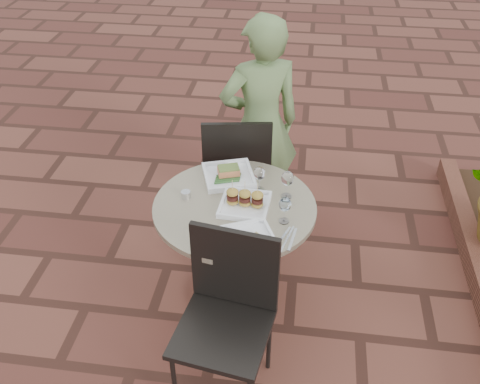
# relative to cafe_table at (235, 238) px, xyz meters

# --- Properties ---
(ground) EXTENTS (60.00, 60.00, 0.00)m
(ground) POSITION_rel_cafe_table_xyz_m (-0.07, -0.22, -0.48)
(ground) COLOR brown
(ground) RESTS_ON ground
(cafe_table) EXTENTS (0.90, 0.90, 0.73)m
(cafe_table) POSITION_rel_cafe_table_xyz_m (0.00, 0.00, 0.00)
(cafe_table) COLOR gray
(cafe_table) RESTS_ON ground
(chair_far) EXTENTS (0.50, 0.50, 0.93)m
(chair_far) POSITION_rel_cafe_table_xyz_m (-0.08, 0.65, 0.07)
(chair_far) COLOR black
(chair_far) RESTS_ON ground
(chair_near) EXTENTS (0.50, 0.50, 0.93)m
(chair_near) POSITION_rel_cafe_table_xyz_m (0.05, -0.55, 0.07)
(chair_near) COLOR black
(chair_near) RESTS_ON ground
(diner) EXTENTS (0.65, 0.55, 1.52)m
(diner) POSITION_rel_cafe_table_xyz_m (0.05, 0.84, 0.28)
(diner) COLOR #58703E
(diner) RESTS_ON ground
(plate_salmon) EXTENTS (0.36, 0.36, 0.08)m
(plate_salmon) POSITION_rel_cafe_table_xyz_m (-0.07, 0.25, 0.27)
(plate_salmon) COLOR white
(plate_salmon) RESTS_ON cafe_table
(plate_sliders) EXTENTS (0.28, 0.28, 0.17)m
(plate_sliders) POSITION_rel_cafe_table_xyz_m (0.06, -0.01, 0.28)
(plate_sliders) COLOR white
(plate_sliders) RESTS_ON cafe_table
(plate_tuna) EXTENTS (0.32, 0.32, 0.03)m
(plate_tuna) POSITION_rel_cafe_table_xyz_m (0.11, -0.28, 0.26)
(plate_tuna) COLOR white
(plate_tuna) RESTS_ON cafe_table
(wine_glass_right) EXTENTS (0.07, 0.07, 0.15)m
(wine_glass_right) POSITION_rel_cafe_table_xyz_m (0.28, -0.11, 0.35)
(wine_glass_right) COLOR white
(wine_glass_right) RESTS_ON cafe_table
(wine_glass_mid) EXTENTS (0.07, 0.07, 0.15)m
(wine_glass_mid) POSITION_rel_cafe_table_xyz_m (0.12, 0.16, 0.35)
(wine_glass_mid) COLOR white
(wine_glass_mid) RESTS_ON cafe_table
(wine_glass_far) EXTENTS (0.07, 0.07, 0.17)m
(wine_glass_far) POSITION_rel_cafe_table_xyz_m (0.28, 0.12, 0.36)
(wine_glass_far) COLOR white
(wine_glass_far) RESTS_ON cafe_table
(steel_ramekin) EXTENTS (0.07, 0.07, 0.04)m
(steel_ramekin) POSITION_rel_cafe_table_xyz_m (-0.28, 0.03, 0.27)
(steel_ramekin) COLOR silver
(steel_ramekin) RESTS_ON cafe_table
(cutlery_set) EXTENTS (0.14, 0.22, 0.00)m
(cutlery_set) POSITION_rel_cafe_table_xyz_m (0.31, -0.24, 0.25)
(cutlery_set) COLOR silver
(cutlery_set) RESTS_ON cafe_table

